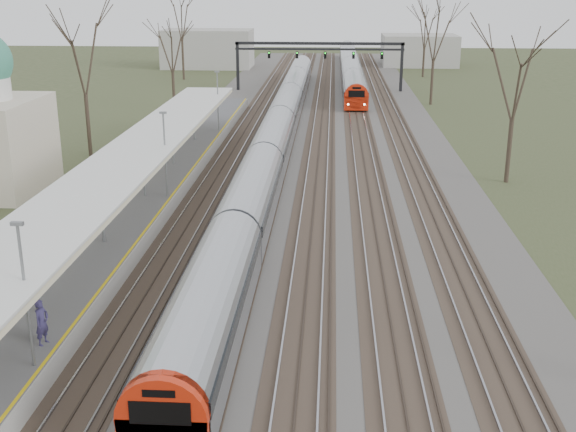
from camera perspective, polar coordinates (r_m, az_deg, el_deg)
name	(u,v)px	position (r m, az deg, el deg)	size (l,w,h in m)	color
track_bed	(312,140)	(63.00, 1.89, 6.02)	(24.00, 160.00, 0.22)	#474442
platform	(159,188)	(47.19, -10.15, 2.19)	(3.50, 69.00, 1.00)	#9E9B93
canopy	(137,152)	(42.12, -11.81, 5.00)	(4.10, 50.00, 3.11)	slate
signal_gantry	(320,52)	(91.98, 2.51, 12.85)	(21.00, 0.59, 6.08)	black
tree_west_far	(82,53)	(58.04, -15.96, 12.27)	(5.50, 5.50, 11.33)	#2D231C
tree_east_far	(516,76)	(50.41, 17.58, 10.52)	(5.00, 5.00, 10.30)	#2D231C
train_near	(280,124)	(62.78, -0.65, 7.30)	(2.62, 90.21, 3.05)	#9EA1A8
train_far	(350,67)	(106.23, 4.96, 11.63)	(2.62, 60.21, 3.05)	#9EA1A8
passenger	(42,322)	(26.76, -18.87, -7.95)	(0.62, 0.41, 1.71)	#332C57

